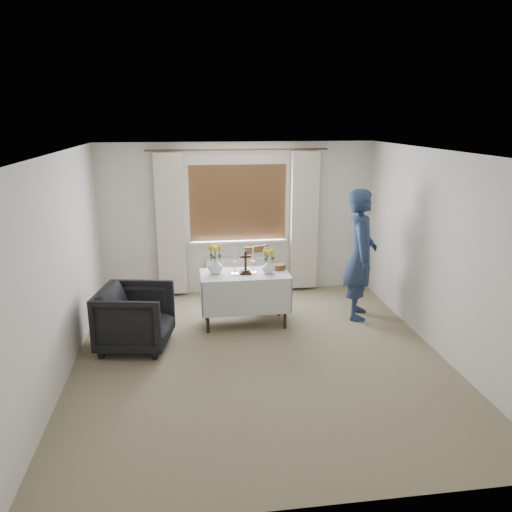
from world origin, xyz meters
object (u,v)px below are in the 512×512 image
at_px(person, 360,255).
at_px(flower_vase_left, 215,266).
at_px(flower_vase_right, 269,267).
at_px(wooden_chair, 262,279).
at_px(altar_table, 245,299).
at_px(wooden_cross, 245,262).
at_px(armchair, 135,318).

distance_m(person, flower_vase_left, 2.10).
height_order(flower_vase_left, flower_vase_right, flower_vase_left).
relative_size(wooden_chair, person, 0.51).
height_order(altar_table, wooden_cross, wooden_cross).
height_order(wooden_chair, flower_vase_right, wooden_chair).
bearing_deg(wooden_cross, flower_vase_left, 166.14).
bearing_deg(person, flower_vase_left, 108.50).
height_order(armchair, wooden_cross, wooden_cross).
distance_m(wooden_chair, person, 1.53).
relative_size(wooden_cross, flower_vase_right, 1.73).
height_order(wooden_chair, person, person).
xyz_separation_m(altar_table, wooden_chair, (0.34, 0.57, 0.10)).
bearing_deg(person, altar_table, 110.33).
relative_size(altar_table, wooden_chair, 1.28).
bearing_deg(wooden_cross, person, 0.76).
height_order(person, flower_vase_left, person).
height_order(wooden_chair, armchair, wooden_chair).
relative_size(altar_table, wooden_cross, 3.72).
relative_size(altar_table, armchair, 1.40).
bearing_deg(armchair, wooden_cross, -60.50).
distance_m(armchair, flower_vase_right, 1.93).
distance_m(altar_table, flower_vase_right, 0.58).
xyz_separation_m(armchair, flower_vase_left, (1.07, 0.60, 0.47)).
height_order(wooden_cross, flower_vase_left, wooden_cross).
relative_size(altar_table, flower_vase_left, 5.67).
xyz_separation_m(wooden_cross, flower_vase_left, (-0.41, 0.08, -0.06)).
bearing_deg(wooden_chair, wooden_cross, -141.10).
height_order(altar_table, person, person).
bearing_deg(flower_vase_left, person, 0.13).
bearing_deg(altar_table, flower_vase_right, -7.54).
xyz_separation_m(flower_vase_left, flower_vase_right, (0.74, -0.10, -0.01)).
height_order(armchair, flower_vase_right, flower_vase_right).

